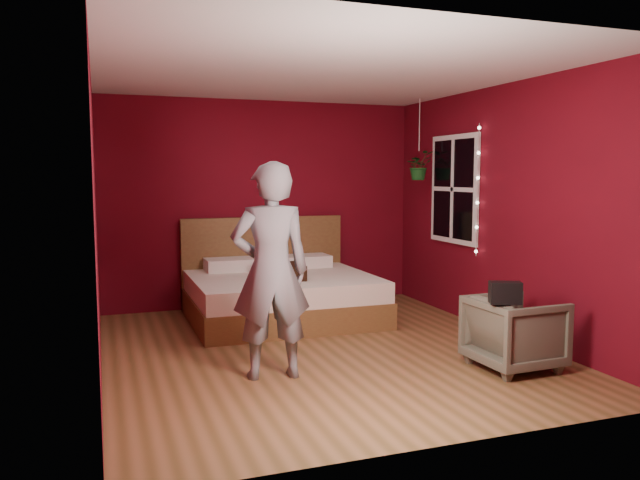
{
  "coord_description": "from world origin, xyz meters",
  "views": [
    {
      "loc": [
        -1.98,
        -5.48,
        1.67
      ],
      "look_at": [
        0.12,
        0.4,
        1.01
      ],
      "focal_mm": 35.0,
      "sensor_mm": 36.0,
      "label": 1
    }
  ],
  "objects": [
    {
      "name": "floor",
      "position": [
        0.0,
        0.0,
        0.0
      ],
      "size": [
        4.5,
        4.5,
        0.0
      ],
      "primitive_type": "plane",
      "color": "brown",
      "rests_on": "ground"
    },
    {
      "name": "room_walls",
      "position": [
        0.0,
        0.0,
        1.68
      ],
      "size": [
        4.04,
        4.54,
        2.62
      ],
      "color": "maroon",
      "rests_on": "ground"
    },
    {
      "name": "window",
      "position": [
        1.97,
        0.9,
        1.5
      ],
      "size": [
        0.05,
        0.97,
        1.27
      ],
      "color": "white",
      "rests_on": "room_walls"
    },
    {
      "name": "fairy_lights",
      "position": [
        1.94,
        0.38,
        1.5
      ],
      "size": [
        0.04,
        0.04,
        1.45
      ],
      "color": "silver",
      "rests_on": "room_walls"
    },
    {
      "name": "bed",
      "position": [
        -0.02,
        1.42,
        0.3
      ],
      "size": [
        2.07,
        1.76,
        1.14
      ],
      "color": "brown",
      "rests_on": "ground"
    },
    {
      "name": "person",
      "position": [
        -0.67,
        -0.61,
        0.89
      ],
      "size": [
        0.69,
        0.49,
        1.78
      ],
      "primitive_type": "imported",
      "rotation": [
        0.0,
        0.0,
        3.04
      ],
      "color": "slate",
      "rests_on": "ground"
    },
    {
      "name": "armchair",
      "position": [
        1.36,
        -1.1,
        0.32
      ],
      "size": [
        0.72,
        0.7,
        0.63
      ],
      "primitive_type": "imported",
      "rotation": [
        0.0,
        0.0,
        1.61
      ],
      "color": "#615E4C",
      "rests_on": "ground"
    },
    {
      "name": "handbag",
      "position": [
        1.1,
        -1.3,
        0.72
      ],
      "size": [
        0.28,
        0.21,
        0.18
      ],
      "primitive_type": "cube",
      "rotation": [
        0.0,
        0.0,
        -0.4
      ],
      "color": "black",
      "rests_on": "armchair"
    },
    {
      "name": "throw_pillow",
      "position": [
        -0.09,
        1.1,
        0.6
      ],
      "size": [
        0.48,
        0.48,
        0.17
      ],
      "primitive_type": "cube",
      "rotation": [
        0.0,
        0.0,
        -0.03
      ],
      "color": "black",
      "rests_on": "bed"
    },
    {
      "name": "hanging_plant",
      "position": [
        1.78,
        1.43,
        1.78
      ],
      "size": [
        0.38,
        0.34,
        1.0
      ],
      "color": "silver",
      "rests_on": "room_walls"
    }
  ]
}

